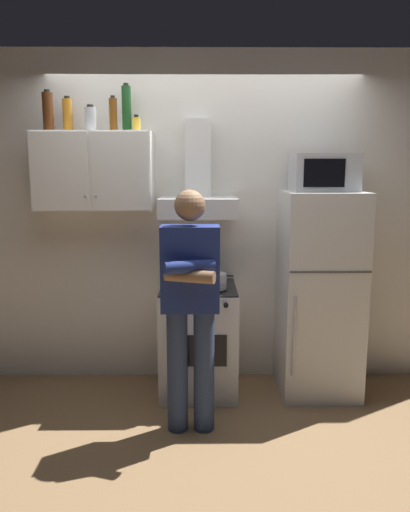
% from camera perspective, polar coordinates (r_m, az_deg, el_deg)
% --- Properties ---
extents(ground_plane, '(7.00, 7.00, 0.00)m').
position_cam_1_polar(ground_plane, '(3.91, 0.00, -16.84)').
color(ground_plane, olive).
extents(back_wall_tiled, '(4.80, 0.10, 2.70)m').
position_cam_1_polar(back_wall_tiled, '(4.10, -0.08, 4.23)').
color(back_wall_tiled, silver).
rests_on(back_wall_tiled, ground_plane).
extents(upper_cabinet, '(0.90, 0.37, 0.60)m').
position_cam_1_polar(upper_cabinet, '(3.94, -12.68, 9.57)').
color(upper_cabinet, white).
extents(stove_oven, '(0.60, 0.62, 0.87)m').
position_cam_1_polar(stove_oven, '(3.96, -0.77, -9.62)').
color(stove_oven, white).
rests_on(stove_oven, ground_plane).
extents(range_hood, '(0.60, 0.44, 0.75)m').
position_cam_1_polar(range_hood, '(3.86, -0.80, 7.54)').
color(range_hood, white).
extents(refrigerator, '(0.60, 0.62, 1.60)m').
position_cam_1_polar(refrigerator, '(3.97, 13.11, -4.32)').
color(refrigerator, silver).
rests_on(refrigerator, ground_plane).
extents(microwave, '(0.48, 0.37, 0.28)m').
position_cam_1_polar(microwave, '(3.86, 13.61, 9.37)').
color(microwave, '#B7BABF').
rests_on(microwave, refrigerator).
extents(person_standing, '(0.38, 0.33, 1.64)m').
position_cam_1_polar(person_standing, '(3.25, -1.71, -5.45)').
color(person_standing, navy).
rests_on(person_standing, ground_plane).
extents(cooking_pot, '(0.27, 0.17, 0.12)m').
position_cam_1_polar(cooking_pot, '(3.71, 1.22, -2.94)').
color(cooking_pot, '#B7BABF').
rests_on(cooking_pot, stove_oven).
extents(bottle_liquor_amber, '(0.07, 0.07, 0.26)m').
position_cam_1_polar(bottle_liquor_amber, '(4.04, -15.66, 15.49)').
color(bottle_liquor_amber, '#B7721E').
rests_on(bottle_liquor_amber, upper_cabinet).
extents(bottle_rum_dark, '(0.08, 0.08, 0.30)m').
position_cam_1_polar(bottle_rum_dark, '(4.01, -17.77, 15.69)').
color(bottle_rum_dark, '#47230F').
rests_on(bottle_rum_dark, upper_cabinet).
extents(bottle_beer_brown, '(0.06, 0.06, 0.26)m').
position_cam_1_polar(bottle_beer_brown, '(3.93, -10.61, 15.84)').
color(bottle_beer_brown, brown).
rests_on(bottle_beer_brown, upper_cabinet).
extents(bottle_spice_jar, '(0.06, 0.06, 0.12)m').
position_cam_1_polar(bottle_spice_jar, '(3.89, -7.97, 14.94)').
color(bottle_spice_jar, gold).
rests_on(bottle_spice_jar, upper_cabinet).
extents(bottle_canister_steel, '(0.09, 0.09, 0.20)m').
position_cam_1_polar(bottle_canister_steel, '(3.96, -13.13, 15.22)').
color(bottle_canister_steel, '#B2B5BA').
rests_on(bottle_canister_steel, upper_cabinet).
extents(bottle_wine_green, '(0.07, 0.07, 0.36)m').
position_cam_1_polar(bottle_wine_green, '(3.96, -9.09, 16.53)').
color(bottle_wine_green, '#19471E').
rests_on(bottle_wine_green, upper_cabinet).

